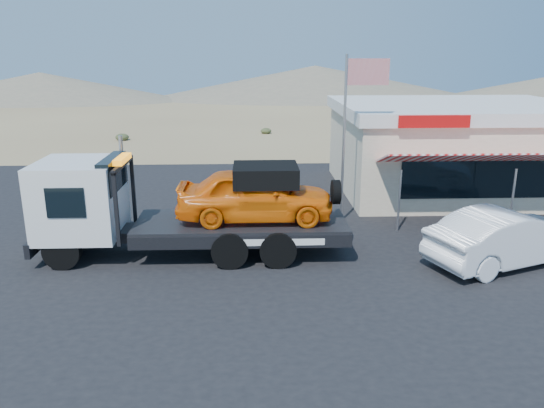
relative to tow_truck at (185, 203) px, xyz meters
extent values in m
plane|color=#856C4B|center=(0.65, -1.45, -1.67)|extent=(120.00, 120.00, 0.00)
cube|color=black|center=(2.65, 1.55, -1.66)|extent=(32.00, 24.00, 0.02)
cylinder|color=black|center=(-3.45, -1.08, -1.11)|extent=(1.08, 0.32, 1.08)
cylinder|color=black|center=(-3.45, 1.08, -1.11)|extent=(1.08, 0.32, 1.08)
cylinder|color=black|center=(1.39, -1.08, -1.11)|extent=(1.08, 0.59, 1.08)
cylinder|color=black|center=(1.39, 1.08, -1.11)|extent=(1.08, 0.59, 1.08)
cylinder|color=black|center=(2.79, -1.08, -1.11)|extent=(1.08, 0.59, 1.08)
cylinder|color=black|center=(2.79, 1.08, -1.11)|extent=(1.08, 0.59, 1.08)
cube|color=black|center=(0.53, 0.00, -0.95)|extent=(8.83, 1.08, 0.32)
cube|color=white|center=(-3.13, 0.00, 0.18)|extent=(2.37, 2.53, 2.26)
cube|color=black|center=(-2.11, 0.00, 0.94)|extent=(0.38, 2.15, 0.97)
cube|color=black|center=(-1.78, 0.00, 0.13)|extent=(0.11, 2.37, 2.15)
cube|color=orange|center=(-1.78, 0.00, 1.37)|extent=(0.27, 1.29, 0.16)
cube|color=black|center=(1.72, 0.00, -0.65)|extent=(6.46, 2.48, 0.16)
imported|color=orange|center=(2.15, 0.00, 0.24)|extent=(4.74, 1.91, 1.61)
cube|color=black|center=(2.47, 0.00, 0.85)|extent=(1.94, 1.61, 0.59)
imported|color=white|center=(9.57, -1.19, -0.82)|extent=(5.33, 3.48, 1.66)
cube|color=beige|center=(11.15, 7.55, 0.05)|extent=(10.00, 8.00, 3.40)
cube|color=white|center=(11.15, 7.55, 2.00)|extent=(10.40, 8.40, 0.50)
cube|color=red|center=(8.65, 3.29, 2.00)|extent=(2.60, 0.12, 0.45)
cube|color=black|center=(11.15, 3.53, -0.15)|extent=(7.00, 0.06, 1.60)
cube|color=red|center=(11.15, 2.65, 0.80)|extent=(9.00, 1.73, 0.61)
cylinder|color=#99999E|center=(7.15, 1.85, -0.55)|extent=(0.08, 0.08, 2.20)
cylinder|color=#99999E|center=(11.15, 1.85, -0.55)|extent=(0.08, 0.08, 2.20)
cylinder|color=#99999E|center=(5.35, 3.05, 1.35)|extent=(0.10, 0.10, 6.00)
cube|color=#B20C14|center=(6.10, 3.05, 3.75)|extent=(1.50, 0.02, 0.90)
ellipsoid|color=#374123|center=(-7.11, 22.13, -1.41)|extent=(0.93, 0.93, 0.50)
ellipsoid|color=#374123|center=(3.17, 24.90, -1.44)|extent=(0.82, 0.82, 0.44)
cone|color=#726B59|center=(-24.35, 53.55, 0.08)|extent=(36.00, 36.00, 3.50)
cone|color=#726B59|center=(10.65, 56.55, 0.43)|extent=(44.00, 44.00, 4.20)
camera|label=1|loc=(2.06, -15.60, 4.47)|focal=35.00mm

